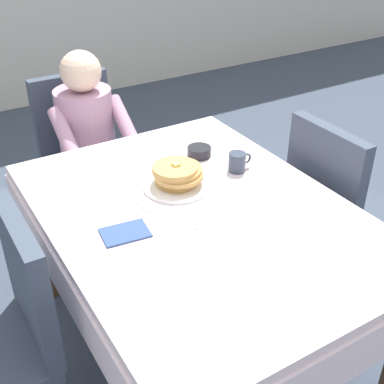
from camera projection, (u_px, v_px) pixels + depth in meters
name	position (u px, v px, depth m)	size (l,w,h in m)	color
ground_plane	(197.00, 343.00, 2.35)	(14.00, 14.00, 0.00)	#3D4756
dining_table_main	(198.00, 229.00, 2.01)	(1.12, 1.52, 0.74)	silver
chair_diner	(82.00, 147.00, 2.90)	(0.44, 0.45, 0.93)	#384251
diner_person	(89.00, 135.00, 2.71)	(0.40, 0.43, 1.12)	#B2849E
chair_left_side	(6.00, 326.00, 1.73)	(0.45, 0.44, 0.93)	#384251
chair_right_side	(335.00, 201.00, 2.41)	(0.45, 0.44, 0.93)	#384251
plate_breakfast	(176.00, 185.00, 2.11)	(0.28, 0.28, 0.02)	white
breakfast_stack	(177.00, 174.00, 2.08)	(0.21, 0.22, 0.10)	tan
cup_coffee	(238.00, 162.00, 2.21)	(0.11, 0.08, 0.08)	#333D4C
bowl_butter	(199.00, 152.00, 2.34)	(0.11, 0.11, 0.04)	black
fork_left_of_plate	(138.00, 201.00, 2.01)	(0.18, 0.01, 0.01)	silver
knife_right_of_plate	(217.00, 177.00, 2.18)	(0.20, 0.01, 0.01)	silver
spoon_near_edge	(211.00, 220.00, 1.90)	(0.15, 0.01, 0.01)	silver
napkin_folded	(125.00, 233.00, 1.83)	(0.17, 0.12, 0.01)	#334C7F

